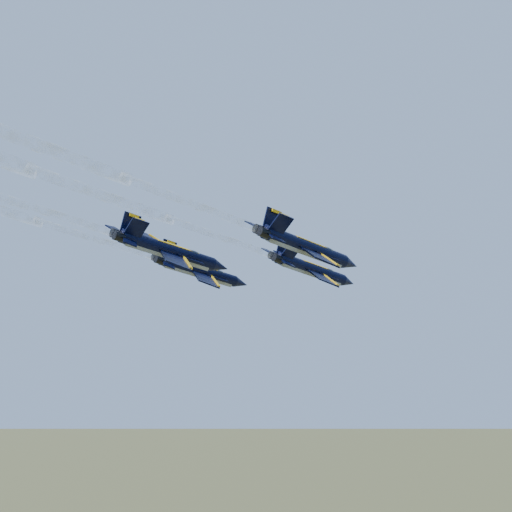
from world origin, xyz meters
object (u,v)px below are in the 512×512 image
Objects in this scene: jet_lead at (313,270)px; jet_left at (201,271)px; jet_slot at (171,251)px; jet_right at (308,248)px.

jet_left is (-14.93, -8.60, 0.00)m from jet_lead.
jet_left is 1.00× the size of jet_slot.
jet_lead is 1.00× the size of jet_left.
jet_slot is (-15.67, -8.06, 0.00)m from jet_right.
jet_slot is at bearing -136.05° from jet_right.
jet_right is (7.98, -15.41, 0.00)m from jet_lead.
jet_lead is 17.36m from jet_right.
jet_lead is 24.70m from jet_slot.
jet_left is 1.00× the size of jet_right.
jet_left is at bearing -133.34° from jet_lead.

